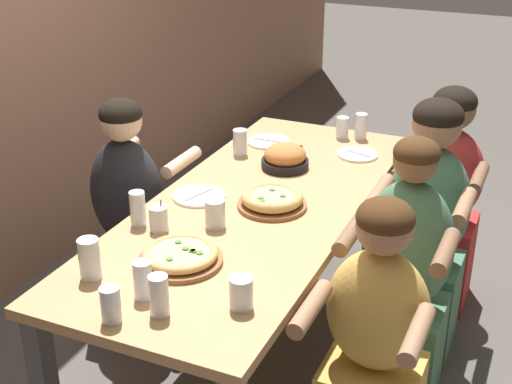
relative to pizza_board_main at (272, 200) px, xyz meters
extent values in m
plane|color=#514C47|center=(0.01, 0.08, -0.83)|extent=(18.00, 18.00, 0.00)
cube|color=tan|center=(0.01, 0.08, -0.05)|extent=(2.06, 0.83, 0.04)
cube|color=#4C4C51|center=(0.98, -0.28, -0.45)|extent=(0.07, 0.07, 0.75)
cube|color=#4C4C51|center=(0.98, 0.43, -0.45)|extent=(0.07, 0.07, 0.75)
cylinder|color=brown|center=(0.00, 0.00, -0.03)|extent=(0.29, 0.29, 0.02)
torus|color=tan|center=(0.00, 0.00, 0.01)|extent=(0.25, 0.25, 0.04)
cylinder|color=#E5C675|center=(0.00, 0.00, 0.00)|extent=(0.20, 0.20, 0.04)
cylinder|color=#4C7A3D|center=(-0.05, 0.03, 0.03)|extent=(0.02, 0.02, 0.01)
cylinder|color=#4C7A3D|center=(0.00, -0.05, 0.03)|extent=(0.02, 0.02, 0.01)
cylinder|color=#4C7A3D|center=(-0.08, 0.01, 0.03)|extent=(0.02, 0.02, 0.01)
cylinder|color=#4C7A3D|center=(0.04, 0.02, 0.03)|extent=(0.02, 0.02, 0.01)
cylinder|color=brown|center=(-0.54, 0.12, -0.03)|extent=(0.30, 0.30, 0.02)
torus|color=tan|center=(-0.54, 0.12, 0.00)|extent=(0.27, 0.27, 0.03)
cylinder|color=#E5C675|center=(-0.54, 0.12, 0.00)|extent=(0.23, 0.23, 0.03)
cylinder|color=#4C7A3D|center=(-0.53, 0.08, 0.01)|extent=(0.02, 0.02, 0.01)
cylinder|color=#4C7A3D|center=(-0.49, 0.16, 0.01)|extent=(0.02, 0.02, 0.01)
cylinder|color=#4C7A3D|center=(-0.53, 0.08, 0.01)|extent=(0.02, 0.02, 0.01)
cylinder|color=#4C7A3D|center=(-0.52, 0.11, 0.01)|extent=(0.02, 0.02, 0.01)
cylinder|color=#4C7A3D|center=(-0.61, 0.13, 0.01)|extent=(0.02, 0.02, 0.01)
cylinder|color=#4C7A3D|center=(-0.53, 0.05, 0.01)|extent=(0.02, 0.02, 0.01)
cylinder|color=black|center=(0.41, 0.11, -0.01)|extent=(0.22, 0.22, 0.04)
cylinder|color=black|center=(0.57, 0.11, 0.00)|extent=(0.10, 0.02, 0.02)
ellipsoid|color=#C17038|center=(0.41, 0.11, 0.03)|extent=(0.19, 0.19, 0.11)
cylinder|color=white|center=(-0.04, 0.32, -0.03)|extent=(0.22, 0.22, 0.01)
cube|color=#B7B7BC|center=(-0.04, 0.32, -0.02)|extent=(0.15, 0.06, 0.01)
cylinder|color=white|center=(0.69, -0.16, -0.03)|extent=(0.20, 0.20, 0.01)
cube|color=#B7B7BC|center=(0.69, -0.16, -0.02)|extent=(0.06, 0.13, 0.01)
cylinder|color=white|center=(0.68, 0.31, -0.03)|extent=(0.21, 0.21, 0.01)
cube|color=#B7B7BC|center=(0.68, 0.31, -0.02)|extent=(0.01, 0.15, 0.01)
cylinder|color=silver|center=(-0.36, 0.32, 0.01)|extent=(0.07, 0.07, 0.10)
cylinder|color=#1EA8DB|center=(-0.36, 0.32, 0.00)|extent=(0.06, 0.06, 0.07)
cylinder|color=black|center=(-0.34, 0.32, 0.03)|extent=(0.01, 0.01, 0.12)
cylinder|color=silver|center=(-0.35, 0.41, 0.04)|extent=(0.06, 0.06, 0.14)
cylinder|color=black|center=(-0.35, 0.41, 0.01)|extent=(0.05, 0.05, 0.08)
cylinder|color=silver|center=(-0.85, 0.02, 0.03)|extent=(0.06, 0.06, 0.14)
cylinder|color=black|center=(-0.85, 0.02, 0.02)|extent=(0.05, 0.05, 0.10)
cylinder|color=silver|center=(-0.71, -0.19, 0.02)|extent=(0.08, 0.08, 0.11)
cylinder|color=silver|center=(-0.71, -0.19, 0.00)|extent=(0.07, 0.07, 0.06)
cylinder|color=silver|center=(-0.94, 0.14, 0.02)|extent=(0.06, 0.06, 0.12)
cylinder|color=black|center=(-0.94, 0.14, 0.01)|extent=(0.06, 0.06, 0.09)
cylinder|color=silver|center=(0.48, 0.37, 0.03)|extent=(0.07, 0.07, 0.13)
cylinder|color=black|center=(0.48, 0.37, -0.01)|extent=(0.06, 0.06, 0.06)
cylinder|color=silver|center=(0.90, -0.01, 0.02)|extent=(0.06, 0.06, 0.11)
cylinder|color=silver|center=(0.90, -0.01, 0.00)|extent=(0.06, 0.06, 0.06)
cylinder|color=silver|center=(-0.78, 0.12, 0.03)|extent=(0.06, 0.06, 0.13)
cylinder|color=silver|center=(-0.75, 0.35, 0.04)|extent=(0.07, 0.07, 0.15)
cylinder|color=black|center=(-0.75, 0.35, 0.01)|extent=(0.06, 0.06, 0.09)
cylinder|color=silver|center=(-0.25, 0.13, 0.02)|extent=(0.08, 0.08, 0.11)
cylinder|color=silver|center=(-0.25, 0.13, 0.01)|extent=(0.07, 0.07, 0.09)
cylinder|color=silver|center=(0.93, -0.10, 0.03)|extent=(0.06, 0.06, 0.13)
cylinder|color=silver|center=(0.93, -0.10, 0.00)|extent=(0.05, 0.05, 0.07)
cube|color=#B22D2D|center=(0.86, -0.56, -0.60)|extent=(0.32, 0.34, 0.46)
ellipsoid|color=#B22D2D|center=(0.86, -0.56, -0.13)|extent=(0.24, 0.36, 0.48)
sphere|color=brown|center=(0.86, -0.56, 0.20)|extent=(0.20, 0.20, 0.20)
ellipsoid|color=black|center=(0.86, -0.56, 0.24)|extent=(0.21, 0.21, 0.14)
cylinder|color=brown|center=(0.66, -0.73, -0.04)|extent=(0.28, 0.06, 0.06)
cylinder|color=brown|center=(0.66, -0.39, -0.04)|extent=(0.28, 0.06, 0.06)
cube|color=#232328|center=(0.00, 0.71, -0.60)|extent=(0.32, 0.34, 0.46)
ellipsoid|color=#232328|center=(0.00, 0.71, -0.11)|extent=(0.24, 0.36, 0.52)
sphere|color=beige|center=(0.00, 0.71, 0.24)|extent=(0.18, 0.18, 0.18)
ellipsoid|color=black|center=(0.00, 0.71, 0.27)|extent=(0.19, 0.19, 0.13)
cylinder|color=beige|center=(0.21, 0.88, 0.00)|extent=(0.28, 0.06, 0.06)
cylinder|color=beige|center=(0.21, 0.54, 0.00)|extent=(0.28, 0.06, 0.06)
cube|color=#477556|center=(0.03, -0.56, -0.60)|extent=(0.32, 0.34, 0.46)
ellipsoid|color=#477556|center=(0.03, -0.56, -0.10)|extent=(0.24, 0.36, 0.54)
sphere|color=brown|center=(0.03, -0.56, 0.25)|extent=(0.17, 0.17, 0.17)
ellipsoid|color=#422814|center=(0.03, -0.56, 0.28)|extent=(0.17, 0.17, 0.12)
cylinder|color=brown|center=(-0.17, -0.73, 0.01)|extent=(0.28, 0.06, 0.06)
cylinder|color=brown|center=(-0.17, -0.39, 0.01)|extent=(0.28, 0.06, 0.06)
cube|color=#477556|center=(0.43, -0.56, -0.60)|extent=(0.32, 0.34, 0.46)
ellipsoid|color=#477556|center=(0.43, -0.56, -0.10)|extent=(0.24, 0.36, 0.54)
sphere|color=#9E7051|center=(0.43, -0.56, 0.27)|extent=(0.21, 0.21, 0.21)
ellipsoid|color=black|center=(0.43, -0.56, 0.31)|extent=(0.21, 0.21, 0.14)
cylinder|color=#9E7051|center=(0.22, -0.73, 0.01)|extent=(0.28, 0.06, 0.06)
cylinder|color=#9E7051|center=(0.22, -0.39, 0.01)|extent=(0.28, 0.06, 0.06)
ellipsoid|color=gold|center=(-0.40, -0.56, -0.14)|extent=(0.24, 0.36, 0.46)
sphere|color=#9E7051|center=(-0.40, -0.56, 0.18)|extent=(0.19, 0.19, 0.19)
ellipsoid|color=#422814|center=(-0.40, -0.56, 0.21)|extent=(0.19, 0.19, 0.13)
cylinder|color=#9E7051|center=(-0.60, -0.73, -0.05)|extent=(0.28, 0.06, 0.06)
cylinder|color=#9E7051|center=(-0.60, -0.39, -0.05)|extent=(0.28, 0.06, 0.06)
camera|label=1|loc=(-2.42, -1.01, 1.24)|focal=50.00mm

